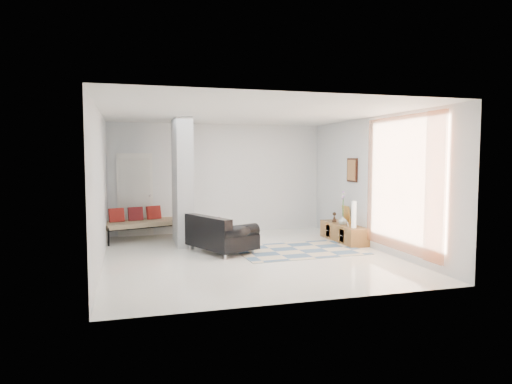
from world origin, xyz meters
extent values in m
plane|color=white|center=(0.00, 0.00, 0.00)|extent=(6.00, 6.00, 0.00)
plane|color=white|center=(0.00, 0.00, 2.80)|extent=(6.00, 6.00, 0.00)
plane|color=silver|center=(0.00, 3.00, 1.40)|extent=(6.00, 0.00, 6.00)
plane|color=silver|center=(0.00, -3.00, 1.40)|extent=(6.00, 0.00, 6.00)
plane|color=silver|center=(-2.75, 0.00, 1.40)|extent=(0.00, 6.00, 6.00)
plane|color=silver|center=(2.75, 0.00, 1.40)|extent=(0.00, 6.00, 6.00)
cube|color=#A6AAAD|center=(-1.10, 1.60, 1.40)|extent=(0.35, 1.20, 2.80)
cube|color=white|center=(-2.10, 2.96, 1.02)|extent=(0.85, 0.06, 2.04)
plane|color=orange|center=(2.67, -1.15, 1.45)|extent=(0.00, 2.55, 2.55)
cube|color=black|center=(2.72, 0.90, 1.65)|extent=(0.04, 0.45, 0.55)
cube|color=brown|center=(2.52, 0.90, 0.20)|extent=(0.45, 1.63, 0.40)
cube|color=black|center=(2.30, 0.54, 0.20)|extent=(0.02, 0.22, 0.28)
cube|color=black|center=(2.30, 1.26, 0.20)|extent=(0.02, 0.22, 0.28)
cube|color=gold|center=(2.70, 1.13, 0.60)|extent=(0.09, 0.32, 0.40)
cube|color=silver|center=(2.42, 0.54, 0.46)|extent=(0.04, 0.10, 0.12)
cylinder|color=silver|center=(-0.50, -0.13, 0.05)|extent=(0.05, 0.05, 0.10)
cylinder|color=silver|center=(-1.02, 1.00, 0.05)|extent=(0.05, 0.05, 0.10)
cylinder|color=silver|center=(0.13, 0.16, 0.05)|extent=(0.05, 0.05, 0.10)
cylinder|color=silver|center=(-0.39, 1.29, 0.05)|extent=(0.05, 0.05, 0.10)
cube|color=black|center=(-0.44, 0.58, 0.25)|extent=(1.43, 1.72, 0.30)
cube|color=black|center=(-0.76, 0.43, 0.58)|extent=(0.80, 1.43, 0.36)
cylinder|color=black|center=(-0.19, 0.01, 0.48)|extent=(0.89, 0.61, 0.28)
cylinder|color=black|center=(-0.70, 1.14, 0.48)|extent=(0.89, 0.61, 0.28)
cube|color=black|center=(-0.65, 0.48, 0.60)|extent=(0.35, 0.55, 0.31)
cylinder|color=black|center=(-2.70, 1.77, 0.20)|extent=(0.04, 0.04, 0.40)
cylinder|color=black|center=(-0.85, 2.36, 0.20)|extent=(0.04, 0.04, 0.40)
cylinder|color=black|center=(-2.95, 2.54, 0.20)|extent=(0.04, 0.04, 0.40)
cylinder|color=black|center=(-1.10, 3.13, 0.20)|extent=(0.04, 0.04, 0.40)
cube|color=#BEAF8B|center=(-1.90, 2.45, 0.38)|extent=(2.12, 1.38, 0.12)
cube|color=maroon|center=(-2.54, 2.40, 0.60)|extent=(0.37, 0.26, 0.33)
cube|color=maroon|center=(-2.11, 2.54, 0.60)|extent=(0.37, 0.26, 0.33)
cube|color=maroon|center=(-1.68, 2.68, 0.60)|extent=(0.37, 0.26, 0.33)
cube|color=beige|center=(1.14, 0.20, 0.01)|extent=(2.62, 1.81, 0.01)
cylinder|color=beige|center=(2.50, 0.37, 0.69)|extent=(0.11, 0.11, 0.58)
imported|color=silver|center=(2.47, 0.84, 0.50)|extent=(0.20, 0.20, 0.20)
camera|label=1|loc=(-2.28, -8.61, 1.96)|focal=32.00mm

